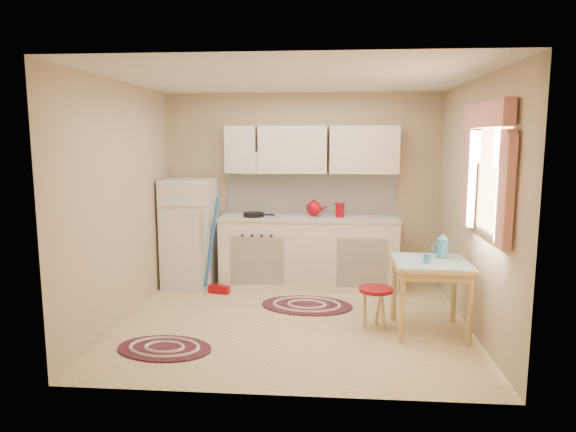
% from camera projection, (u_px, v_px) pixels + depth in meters
% --- Properties ---
extents(room_shell, '(3.64, 3.60, 2.52)m').
position_uv_depth(room_shell, '(310.00, 169.00, 5.42)').
color(room_shell, '#CBB881').
rests_on(room_shell, ground).
extents(fridge, '(0.65, 0.60, 1.40)m').
position_uv_depth(fridge, '(190.00, 232.00, 6.67)').
color(fridge, silver).
rests_on(fridge, ground).
extents(broom, '(0.30, 0.18, 1.20)m').
position_uv_depth(broom, '(218.00, 246.00, 6.31)').
color(broom, blue).
rests_on(broom, ground).
extents(base_cabinets, '(2.25, 0.60, 0.88)m').
position_uv_depth(base_cabinets, '(308.00, 253.00, 6.64)').
color(base_cabinets, beige).
rests_on(base_cabinets, ground).
extents(countertop, '(2.27, 0.62, 0.04)m').
position_uv_depth(countertop, '(309.00, 218.00, 6.57)').
color(countertop, '#BAB9B1').
rests_on(countertop, base_cabinets).
extents(frying_pan, '(0.30, 0.30, 0.05)m').
position_uv_depth(frying_pan, '(254.00, 215.00, 6.57)').
color(frying_pan, black).
rests_on(frying_pan, countertop).
extents(red_kettle, '(0.25, 0.24, 0.21)m').
position_uv_depth(red_kettle, '(314.00, 208.00, 6.55)').
color(red_kettle, '#98050D').
rests_on(red_kettle, countertop).
extents(red_canister, '(0.11, 0.11, 0.16)m').
position_uv_depth(red_canister, '(340.00, 211.00, 6.52)').
color(red_canister, '#98050D').
rests_on(red_canister, countertop).
extents(table, '(0.72, 0.72, 0.72)m').
position_uv_depth(table, '(430.00, 297.00, 5.07)').
color(table, '#DABB6D').
rests_on(table, ground).
extents(stool, '(0.45, 0.45, 0.42)m').
position_uv_depth(stool, '(375.00, 308.00, 5.20)').
color(stool, '#98050D').
rests_on(stool, ground).
extents(coffee_pot, '(0.15, 0.14, 0.26)m').
position_uv_depth(coffee_pot, '(442.00, 246.00, 5.11)').
color(coffee_pot, teal).
rests_on(coffee_pot, table).
extents(mug, '(0.08, 0.08, 0.10)m').
position_uv_depth(mug, '(427.00, 259.00, 4.92)').
color(mug, teal).
rests_on(mug, table).
extents(rug_center, '(1.12, 0.80, 0.02)m').
position_uv_depth(rug_center, '(307.00, 305.00, 5.91)').
color(rug_center, maroon).
rests_on(rug_center, ground).
extents(rug_left, '(0.95, 0.69, 0.02)m').
position_uv_depth(rug_left, '(164.00, 348.00, 4.70)').
color(rug_left, maroon).
rests_on(rug_left, ground).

